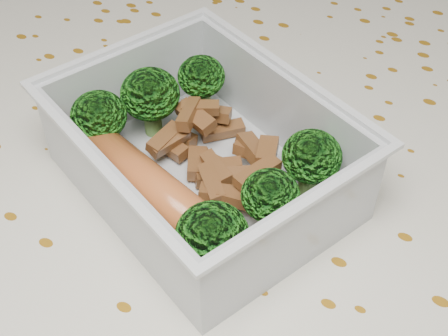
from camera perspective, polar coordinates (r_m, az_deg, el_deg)
The scene contains 6 objects.
dining_table at distance 0.46m, azimuth -0.06°, elevation -10.55°, with size 1.40×0.90×0.75m.
tablecloth at distance 0.42m, azimuth -0.07°, elevation -6.64°, with size 1.46×0.96×0.19m.
lunch_container at distance 0.38m, azimuth -1.91°, elevation 0.48°, with size 0.22×0.20×0.06m.
broccoli_florets at distance 0.37m, azimuth -2.23°, elevation 2.07°, with size 0.17×0.15×0.05m.
meat_pile at distance 0.39m, azimuth -0.55°, elevation 1.02°, with size 0.10×0.08×0.03m.
sausage at distance 0.37m, azimuth -6.26°, elevation -2.12°, with size 0.15×0.06×0.03m.
Camera 1 is at (0.13, -0.22, 1.05)m, focal length 50.00 mm.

